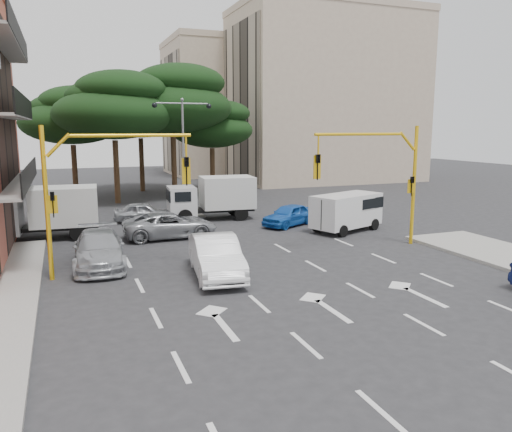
{
  "coord_description": "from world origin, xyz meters",
  "views": [
    {
      "loc": [
        -7.94,
        -18.53,
        5.9
      ],
      "look_at": [
        0.83,
        4.09,
        1.6
      ],
      "focal_mm": 35.0,
      "sensor_mm": 36.0,
      "label": 1
    }
  ],
  "objects_px": {
    "car_white_hatch": "(216,256)",
    "car_silver_cross_a": "(170,225)",
    "car_silver_wagon": "(99,249)",
    "box_truck_b": "(212,198)",
    "car_silver_cross_b": "(144,212)",
    "box_truck_a": "(44,213)",
    "car_blue_compact": "(289,215)",
    "van_white": "(346,212)",
    "street_lamp_center": "(183,135)",
    "signal_mast_left": "(94,180)",
    "signal_mast_right": "(385,169)"
  },
  "relations": [
    {
      "from": "car_blue_compact",
      "to": "car_silver_cross_a",
      "type": "relative_size",
      "value": 0.77
    },
    {
      "from": "signal_mast_right",
      "to": "car_white_hatch",
      "type": "relative_size",
      "value": 1.22
    },
    {
      "from": "signal_mast_left",
      "to": "car_blue_compact",
      "type": "xyz_separation_m",
      "value": [
        11.55,
        6.64,
        -3.22
      ]
    },
    {
      "from": "box_truck_b",
      "to": "car_silver_wagon",
      "type": "bearing_deg",
      "value": 144.77
    },
    {
      "from": "street_lamp_center",
      "to": "box_truck_b",
      "type": "distance_m",
      "value": 5.47
    },
    {
      "from": "signal_mast_left",
      "to": "car_silver_cross_a",
      "type": "xyz_separation_m",
      "value": [
        4.11,
        5.89,
        -3.18
      ]
    },
    {
      "from": "car_white_hatch",
      "to": "car_silver_cross_a",
      "type": "relative_size",
      "value": 0.98
    },
    {
      "from": "street_lamp_center",
      "to": "box_truck_a",
      "type": "distance_m",
      "value": 11.54
    },
    {
      "from": "street_lamp_center",
      "to": "box_truck_a",
      "type": "bearing_deg",
      "value": -146.31
    },
    {
      "from": "car_blue_compact",
      "to": "car_silver_cross_b",
      "type": "xyz_separation_m",
      "value": [
        -8.07,
        4.37,
        -0.03
      ]
    },
    {
      "from": "street_lamp_center",
      "to": "car_silver_cross_b",
      "type": "height_order",
      "value": "street_lamp_center"
    },
    {
      "from": "car_silver_cross_b",
      "to": "box_truck_a",
      "type": "height_order",
      "value": "box_truck_a"
    },
    {
      "from": "van_white",
      "to": "box_truck_a",
      "type": "distance_m",
      "value": 16.65
    },
    {
      "from": "car_white_hatch",
      "to": "box_truck_b",
      "type": "height_order",
      "value": "box_truck_b"
    },
    {
      "from": "street_lamp_center",
      "to": "car_silver_wagon",
      "type": "relative_size",
      "value": 1.51
    },
    {
      "from": "signal_mast_right",
      "to": "street_lamp_center",
      "type": "height_order",
      "value": "street_lamp_center"
    },
    {
      "from": "signal_mast_right",
      "to": "car_silver_cross_a",
      "type": "distance_m",
      "value": 11.62
    },
    {
      "from": "signal_mast_left",
      "to": "car_white_hatch",
      "type": "xyz_separation_m",
      "value": [
        4.39,
        -1.83,
        -3.07
      ]
    },
    {
      "from": "car_white_hatch",
      "to": "van_white",
      "type": "distance_m",
      "value": 11.22
    },
    {
      "from": "car_blue_compact",
      "to": "car_silver_wagon",
      "type": "xyz_separation_m",
      "value": [
        -11.44,
        -5.23,
        0.09
      ]
    },
    {
      "from": "street_lamp_center",
      "to": "car_silver_cross_b",
      "type": "distance_m",
      "value": 6.56
    },
    {
      "from": "car_silver_cross_b",
      "to": "box_truck_a",
      "type": "xyz_separation_m",
      "value": [
        -5.68,
        -3.0,
        0.77
      ]
    },
    {
      "from": "signal_mast_left",
      "to": "box_truck_a",
      "type": "bearing_deg",
      "value": 105.33
    },
    {
      "from": "car_silver_wagon",
      "to": "street_lamp_center",
      "type": "bearing_deg",
      "value": 65.21
    },
    {
      "from": "signal_mast_right",
      "to": "car_silver_cross_b",
      "type": "bearing_deg",
      "value": 132.61
    },
    {
      "from": "car_silver_wagon",
      "to": "box_truck_a",
      "type": "xyz_separation_m",
      "value": [
        -2.3,
        6.6,
        0.65
      ]
    },
    {
      "from": "car_silver_wagon",
      "to": "box_truck_b",
      "type": "relative_size",
      "value": 0.91
    },
    {
      "from": "signal_mast_left",
      "to": "car_silver_cross_a",
      "type": "distance_m",
      "value": 7.86
    },
    {
      "from": "van_white",
      "to": "box_truck_a",
      "type": "relative_size",
      "value": 0.77
    },
    {
      "from": "car_silver_wagon",
      "to": "van_white",
      "type": "relative_size",
      "value": 1.18
    },
    {
      "from": "car_silver_cross_a",
      "to": "box_truck_a",
      "type": "relative_size",
      "value": 0.89
    },
    {
      "from": "car_blue_compact",
      "to": "car_silver_cross_a",
      "type": "xyz_separation_m",
      "value": [
        -7.44,
        -0.75,
        0.04
      ]
    },
    {
      "from": "car_white_hatch",
      "to": "car_silver_cross_b",
      "type": "xyz_separation_m",
      "value": [
        -0.9,
        12.84,
        -0.19
      ]
    },
    {
      "from": "street_lamp_center",
      "to": "car_silver_cross_a",
      "type": "xyz_separation_m",
      "value": [
        -2.69,
        -8.12,
        -4.73
      ]
    },
    {
      "from": "car_blue_compact",
      "to": "car_silver_cross_b",
      "type": "height_order",
      "value": "car_blue_compact"
    },
    {
      "from": "street_lamp_center",
      "to": "car_silver_wagon",
      "type": "bearing_deg",
      "value": -117.98
    },
    {
      "from": "van_white",
      "to": "box_truck_b",
      "type": "relative_size",
      "value": 0.78
    },
    {
      "from": "car_white_hatch",
      "to": "car_silver_cross_b",
      "type": "height_order",
      "value": "car_white_hatch"
    },
    {
      "from": "signal_mast_right",
      "to": "van_white",
      "type": "height_order",
      "value": "signal_mast_right"
    },
    {
      "from": "signal_mast_right",
      "to": "box_truck_a",
      "type": "relative_size",
      "value": 1.06
    },
    {
      "from": "car_white_hatch",
      "to": "box_truck_b",
      "type": "xyz_separation_m",
      "value": [
        3.42,
        12.29,
        0.57
      ]
    },
    {
      "from": "car_silver_cross_b",
      "to": "signal_mast_right",
      "type": "bearing_deg",
      "value": -124.45
    },
    {
      "from": "signal_mast_right",
      "to": "car_silver_wagon",
      "type": "distance_m",
      "value": 13.93
    },
    {
      "from": "car_silver_cross_a",
      "to": "box_truck_b",
      "type": "bearing_deg",
      "value": -38.99
    },
    {
      "from": "van_white",
      "to": "car_silver_cross_b",
      "type": "bearing_deg",
      "value": -144.26
    },
    {
      "from": "car_silver_cross_a",
      "to": "van_white",
      "type": "relative_size",
      "value": 1.15
    },
    {
      "from": "car_silver_wagon",
      "to": "car_silver_cross_a",
      "type": "distance_m",
      "value": 6.02
    },
    {
      "from": "car_silver_wagon",
      "to": "car_white_hatch",
      "type": "bearing_deg",
      "value": -33.88
    },
    {
      "from": "car_white_hatch",
      "to": "car_silver_wagon",
      "type": "distance_m",
      "value": 5.36
    },
    {
      "from": "car_silver_cross_b",
      "to": "box_truck_a",
      "type": "bearing_deg",
      "value": 130.79
    }
  ]
}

